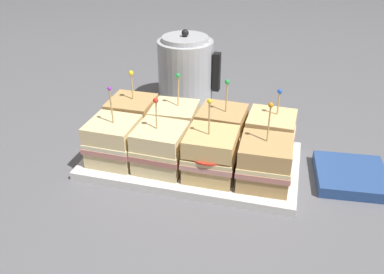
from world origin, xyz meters
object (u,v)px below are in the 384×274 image
(sandwich_front_far_left, at_px, (114,141))
(sandwich_back_far_left, at_px, (133,119))
(sandwich_back_far_right, at_px, (270,136))
(kettle_steel, at_px, (186,71))
(sandwich_front_center_left, at_px, (161,148))
(sandwich_back_center_left, at_px, (175,125))
(napkin_stack, at_px, (351,176))
(sandwich_front_center_right, at_px, (211,155))
(sandwich_front_far_right, at_px, (265,163))
(serving_platter, at_px, (192,160))
(sandwich_back_center_right, at_px, (222,130))

(sandwich_front_far_left, distance_m, sandwich_back_far_left, 0.11)
(sandwich_back_far_right, height_order, kettle_steel, kettle_steel)
(sandwich_front_center_left, xyz_separation_m, sandwich_back_far_right, (0.22, 0.11, 0.00))
(sandwich_back_center_left, distance_m, napkin_stack, 0.40)
(kettle_steel, bearing_deg, sandwich_back_far_left, -101.98)
(sandwich_front_far_left, height_order, sandwich_front_center_right, sandwich_front_far_left)
(sandwich_front_far_right, bearing_deg, sandwich_front_far_left, 179.87)
(sandwich_front_far_left, xyz_separation_m, napkin_stack, (0.50, 0.08, -0.05))
(sandwich_back_far_right, height_order, napkin_stack, sandwich_back_far_right)
(sandwich_front_far_right, relative_size, sandwich_back_far_left, 1.04)
(sandwich_front_far_right, bearing_deg, serving_platter, 161.72)
(sandwich_back_far_left, distance_m, napkin_stack, 0.51)
(serving_platter, height_order, sandwich_front_far_left, sandwich_front_far_left)
(sandwich_front_far_left, bearing_deg, sandwich_back_center_right, 26.55)
(kettle_steel, bearing_deg, sandwich_back_center_left, -79.77)
(sandwich_front_far_right, relative_size, sandwich_back_center_left, 1.02)
(serving_platter, relative_size, sandwich_back_center_left, 2.73)
(sandwich_back_center_right, xyz_separation_m, sandwich_back_far_right, (0.11, -0.00, -0.00))
(kettle_steel, bearing_deg, serving_platter, -72.04)
(sandwich_front_center_right, relative_size, sandwich_front_far_right, 1.00)
(serving_platter, height_order, sandwich_front_far_right, sandwich_front_far_right)
(sandwich_front_center_right, distance_m, sandwich_back_center_right, 0.11)
(sandwich_front_far_left, relative_size, sandwich_front_center_left, 1.09)
(sandwich_back_center_right, bearing_deg, napkin_stack, -6.00)
(sandwich_front_far_left, distance_m, napkin_stack, 0.51)
(sandwich_front_far_left, distance_m, kettle_steel, 0.38)
(sandwich_front_far_left, relative_size, sandwich_back_center_left, 1.03)
(sandwich_front_center_right, relative_size, napkin_stack, 1.11)
(serving_platter, distance_m, kettle_steel, 0.35)
(sandwich_back_center_left, bearing_deg, kettle_steel, 100.23)
(sandwich_front_far_left, height_order, napkin_stack, sandwich_front_far_left)
(sandwich_back_far_right, xyz_separation_m, napkin_stack, (0.18, -0.03, -0.06))
(sandwich_front_center_left, bearing_deg, sandwich_back_far_left, 134.99)
(sandwich_front_center_right, bearing_deg, sandwich_back_far_left, 153.26)
(sandwich_back_far_right, bearing_deg, sandwich_front_center_right, -134.93)
(sandwich_front_center_left, height_order, napkin_stack, sandwich_front_center_left)
(sandwich_back_far_left, bearing_deg, sandwich_back_far_right, 0.25)
(sandwich_back_far_left, bearing_deg, sandwich_front_center_left, -45.01)
(serving_platter, distance_m, sandwich_back_far_right, 0.18)
(sandwich_back_center_right, relative_size, sandwich_back_far_right, 1.10)
(sandwich_back_center_left, bearing_deg, serving_platter, -43.76)
(serving_platter, distance_m, sandwich_front_far_left, 0.18)
(sandwich_front_far_right, xyz_separation_m, sandwich_back_far_right, (0.00, 0.11, 0.00))
(sandwich_front_far_right, relative_size, sandwich_back_center_right, 1.02)
(sandwich_front_center_left, height_order, kettle_steel, kettle_steel)
(sandwich_front_far_right, distance_m, sandwich_back_far_left, 0.34)
(serving_platter, height_order, napkin_stack, napkin_stack)
(serving_platter, height_order, sandwich_back_center_right, sandwich_back_center_right)
(kettle_steel, bearing_deg, sandwich_back_far_right, -44.82)
(sandwich_front_center_right, relative_size, sandwich_back_far_left, 1.04)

